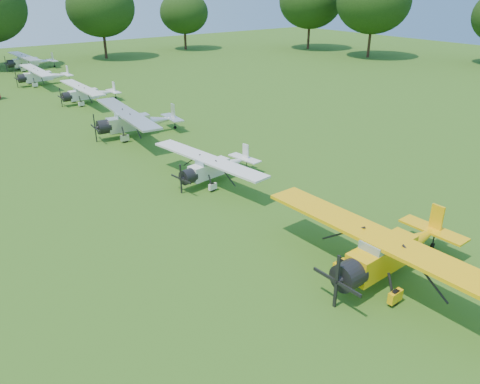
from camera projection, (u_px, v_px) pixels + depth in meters
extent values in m
plane|color=#245615|center=(245.00, 196.00, 27.50)|extent=(160.00, 160.00, 0.00)
cylinder|color=black|center=(369.00, 42.00, 76.35)|extent=(0.44, 0.44, 4.99)
ellipsoid|color=black|center=(374.00, 1.00, 73.84)|extent=(11.65, 11.65, 9.90)
cylinder|color=black|center=(309.00, 35.00, 85.98)|extent=(0.44, 0.44, 4.81)
ellipsoid|color=black|center=(311.00, 1.00, 83.56)|extent=(11.23, 11.23, 9.55)
cylinder|color=black|center=(185.00, 39.00, 85.67)|extent=(0.44, 0.44, 3.70)
ellipsoid|color=black|center=(184.00, 13.00, 83.81)|extent=(8.63, 8.63, 7.34)
cylinder|color=black|center=(105.00, 44.00, 75.42)|extent=(0.44, 0.44, 4.51)
ellipsoid|color=black|center=(101.00, 7.00, 73.15)|extent=(10.52, 10.52, 8.94)
cube|color=#FFBB0A|center=(382.00, 257.00, 19.29)|extent=(3.57, 1.18, 1.16)
cone|color=#FFBB0A|center=(421.00, 238.00, 21.06)|extent=(3.12, 1.11, 0.99)
cube|color=#8CA5B2|center=(382.00, 245.00, 18.98)|extent=(1.80, 1.08, 0.61)
cylinder|color=black|center=(349.00, 275.00, 18.09)|extent=(1.04, 1.18, 1.15)
cube|color=black|center=(337.00, 282.00, 17.69)|extent=(0.07, 0.13, 2.32)
cube|color=#FFBB0A|center=(383.00, 239.00, 18.87)|extent=(2.04, 11.75, 0.15)
cube|color=#FFBB0A|center=(436.00, 220.00, 21.47)|extent=(0.13, 0.61, 1.43)
cube|color=#FFBB0A|center=(433.00, 230.00, 21.61)|extent=(1.05, 3.12, 0.10)
cylinder|color=black|center=(395.00, 297.00, 18.15)|extent=(0.67, 0.20, 0.66)
cylinder|color=black|center=(340.00, 267.00, 20.11)|extent=(0.67, 0.20, 0.66)
cylinder|color=black|center=(432.00, 245.00, 22.11)|extent=(0.27, 0.10, 0.26)
cube|color=white|center=(209.00, 169.00, 28.92)|extent=(2.87, 1.21, 0.91)
cone|color=white|center=(236.00, 162.00, 30.48)|extent=(2.52, 1.12, 0.78)
cube|color=#8CA5B2|center=(208.00, 162.00, 28.66)|extent=(1.49, 0.99, 0.48)
cylinder|color=black|center=(188.00, 176.00, 27.85)|extent=(0.90, 1.01, 0.90)
cube|color=black|center=(181.00, 179.00, 27.49)|extent=(0.07, 0.11, 1.83)
cube|color=white|center=(208.00, 159.00, 28.57)|extent=(2.55, 9.30, 0.12)
cube|color=white|center=(246.00, 152.00, 30.86)|extent=(0.15, 0.49, 1.13)
cube|color=white|center=(245.00, 158.00, 30.96)|extent=(1.08, 2.51, 0.08)
cylinder|color=black|center=(213.00, 187.00, 28.04)|extent=(0.54, 0.21, 0.52)
cylinder|color=black|center=(190.00, 177.00, 29.44)|extent=(0.54, 0.21, 0.52)
cylinder|color=black|center=(246.00, 168.00, 31.37)|extent=(0.22, 0.10, 0.21)
cube|color=silver|center=(129.00, 123.00, 37.59)|extent=(3.46, 1.29, 1.11)
cone|color=silver|center=(162.00, 120.00, 39.02)|extent=(3.04, 1.20, 0.95)
cube|color=#8CA5B2|center=(127.00, 116.00, 37.30)|extent=(1.77, 1.12, 0.58)
cylinder|color=black|center=(104.00, 127.00, 36.62)|extent=(1.04, 1.18, 1.10)
cube|color=black|center=(95.00, 128.00, 36.29)|extent=(0.07, 0.13, 2.22)
cube|color=silver|center=(126.00, 113.00, 37.19)|extent=(2.49, 11.31, 0.15)
cube|color=silver|center=(173.00, 112.00, 39.31)|extent=(0.16, 0.59, 1.38)
cube|color=silver|center=(172.00, 118.00, 39.46)|extent=(1.15, 3.03, 0.10)
cylinder|color=black|center=(125.00, 139.00, 36.48)|extent=(0.65, 0.22, 0.64)
cylinder|color=black|center=(114.00, 130.00, 38.53)|extent=(0.65, 0.22, 0.64)
cylinder|color=black|center=(175.00, 127.00, 39.92)|extent=(0.26, 0.11, 0.25)
cube|color=white|center=(83.00, 95.00, 47.81)|extent=(2.88, 0.88, 0.94)
cone|color=white|center=(106.00, 93.00, 49.20)|extent=(2.52, 0.83, 0.81)
cube|color=#8CA5B2|center=(82.00, 90.00, 47.56)|extent=(1.45, 0.84, 0.49)
cylinder|color=black|center=(67.00, 97.00, 46.87)|extent=(0.82, 0.94, 0.93)
cube|color=black|center=(61.00, 98.00, 46.55)|extent=(0.05, 0.11, 1.89)
cube|color=white|center=(82.00, 88.00, 47.46)|extent=(1.39, 9.54, 0.13)
cube|color=white|center=(114.00, 87.00, 49.51)|extent=(0.09, 0.50, 1.17)
cube|color=white|center=(113.00, 91.00, 49.63)|extent=(0.79, 2.52, 0.08)
cylinder|color=black|center=(81.00, 104.00, 46.87)|extent=(0.54, 0.15, 0.54)
cylinder|color=black|center=(74.00, 100.00, 48.51)|extent=(0.54, 0.15, 0.54)
cylinder|color=black|center=(116.00, 98.00, 50.04)|extent=(0.22, 0.07, 0.22)
cube|color=white|center=(38.00, 77.00, 56.33)|extent=(3.09, 0.92, 1.01)
cone|color=white|center=(60.00, 76.00, 57.81)|extent=(2.71, 0.87, 0.87)
cube|color=#8CA5B2|center=(36.00, 72.00, 56.06)|extent=(1.55, 0.89, 0.53)
cylinder|color=black|center=(22.00, 78.00, 55.34)|extent=(0.87, 1.01, 1.00)
cube|color=black|center=(16.00, 79.00, 55.00)|extent=(0.06, 0.12, 2.03)
cube|color=white|center=(36.00, 70.00, 55.96)|extent=(1.41, 10.24, 0.14)
cube|color=white|center=(67.00, 71.00, 58.14)|extent=(0.10, 0.53, 1.26)
cube|color=white|center=(67.00, 74.00, 58.26)|extent=(0.82, 2.71, 0.09)
cylinder|color=black|center=(35.00, 85.00, 55.33)|extent=(0.58, 0.16, 0.58)
cylinder|color=black|center=(30.00, 82.00, 57.10)|extent=(0.58, 0.16, 0.58)
cylinder|color=black|center=(70.00, 81.00, 58.70)|extent=(0.23, 0.08, 0.23)
cube|color=silver|center=(26.00, 62.00, 65.93)|extent=(3.33, 1.11, 1.08)
cone|color=silver|center=(46.00, 61.00, 67.59)|extent=(2.92, 1.04, 0.93)
cube|color=#8CA5B2|center=(24.00, 58.00, 65.64)|extent=(1.68, 1.01, 0.57)
cylinder|color=black|center=(11.00, 64.00, 64.81)|extent=(0.97, 1.11, 1.07)
cube|color=black|center=(6.00, 64.00, 64.43)|extent=(0.07, 0.13, 2.16)
cube|color=silver|center=(24.00, 56.00, 65.53)|extent=(1.92, 10.96, 0.14)
cube|color=silver|center=(52.00, 57.00, 67.96)|extent=(0.12, 0.57, 1.34)
cube|color=silver|center=(52.00, 60.00, 68.09)|extent=(0.99, 2.91, 0.09)
cylinder|color=black|center=(23.00, 70.00, 64.87)|extent=(0.62, 0.19, 0.62)
cylinder|color=black|center=(18.00, 67.00, 66.69)|extent=(0.62, 0.19, 0.62)
cylinder|color=black|center=(55.00, 66.00, 68.56)|extent=(0.25, 0.09, 0.25)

